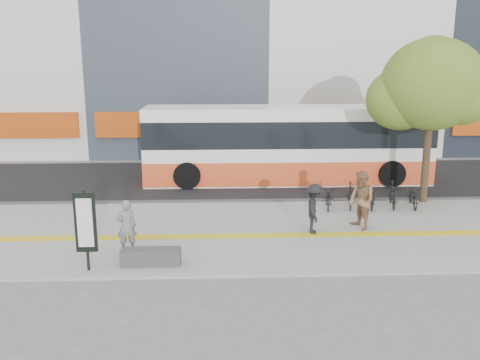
{
  "coord_description": "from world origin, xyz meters",
  "views": [
    {
      "loc": [
        -0.72,
        -14.21,
        5.51
      ],
      "look_at": [
        -0.06,
        2.0,
        1.65
      ],
      "focal_mm": 38.22,
      "sensor_mm": 36.0,
      "label": 1
    }
  ],
  "objects_px": {
    "signboard": "(85,224)",
    "bus": "(287,146)",
    "seated_woman": "(127,226)",
    "pedestrian_tan": "(361,200)",
    "pedestrian_dark": "(314,209)",
    "bench": "(151,257)",
    "street_tree": "(431,86)"
  },
  "relations": [
    {
      "from": "pedestrian_dark",
      "to": "signboard",
      "type": "bearing_deg",
      "value": 120.8
    },
    {
      "from": "bus",
      "to": "pedestrian_tan",
      "type": "bearing_deg",
      "value": -77.47
    },
    {
      "from": "bench",
      "to": "bus",
      "type": "xyz_separation_m",
      "value": [
        4.92,
        9.7,
        1.35
      ]
    },
    {
      "from": "signboard",
      "to": "street_tree",
      "type": "distance_m",
      "value": 13.4
    },
    {
      "from": "signboard",
      "to": "bus",
      "type": "xyz_separation_m",
      "value": [
        6.52,
        10.01,
        0.28
      ]
    },
    {
      "from": "seated_woman",
      "to": "pedestrian_tan",
      "type": "xyz_separation_m",
      "value": [
        7.26,
        1.77,
        0.18
      ]
    },
    {
      "from": "bus",
      "to": "seated_woman",
      "type": "xyz_separation_m",
      "value": [
        -5.72,
        -8.7,
        -0.8
      ]
    },
    {
      "from": "street_tree",
      "to": "bus",
      "type": "relative_size",
      "value": 0.5
    },
    {
      "from": "bus",
      "to": "seated_woman",
      "type": "bearing_deg",
      "value": -123.31
    },
    {
      "from": "bench",
      "to": "signboard",
      "type": "xyz_separation_m",
      "value": [
        -1.6,
        -0.31,
        1.06
      ]
    },
    {
      "from": "bus",
      "to": "pedestrian_dark",
      "type": "distance_m",
      "value": 7.35
    },
    {
      "from": "pedestrian_dark",
      "to": "bench",
      "type": "bearing_deg",
      "value": 124.33
    },
    {
      "from": "pedestrian_tan",
      "to": "seated_woman",
      "type": "bearing_deg",
      "value": -96.19
    },
    {
      "from": "bench",
      "to": "street_tree",
      "type": "relative_size",
      "value": 0.25
    },
    {
      "from": "signboard",
      "to": "bus",
      "type": "relative_size",
      "value": 0.17
    },
    {
      "from": "signboard",
      "to": "pedestrian_tan",
      "type": "xyz_separation_m",
      "value": [
        8.06,
        3.07,
        -0.33
      ]
    },
    {
      "from": "bus",
      "to": "pedestrian_dark",
      "type": "height_order",
      "value": "bus"
    },
    {
      "from": "bench",
      "to": "street_tree",
      "type": "height_order",
      "value": "street_tree"
    },
    {
      "from": "bench",
      "to": "seated_woman",
      "type": "distance_m",
      "value": 1.39
    },
    {
      "from": "street_tree",
      "to": "pedestrian_dark",
      "type": "distance_m",
      "value": 7.1
    },
    {
      "from": "signboard",
      "to": "pedestrian_dark",
      "type": "xyz_separation_m",
      "value": [
        6.47,
        2.7,
        -0.48
      ]
    },
    {
      "from": "bus",
      "to": "pedestrian_dark",
      "type": "relative_size",
      "value": 7.9
    },
    {
      "from": "signboard",
      "to": "bus",
      "type": "distance_m",
      "value": 11.95
    },
    {
      "from": "pedestrian_dark",
      "to": "seated_woman",
      "type": "bearing_deg",
      "value": 112.01
    },
    {
      "from": "bus",
      "to": "street_tree",
      "type": "bearing_deg",
      "value": -37.13
    },
    {
      "from": "bus",
      "to": "pedestrian_tan",
      "type": "relative_size",
      "value": 6.64
    },
    {
      "from": "pedestrian_tan",
      "to": "pedestrian_dark",
      "type": "xyz_separation_m",
      "value": [
        -1.59,
        -0.37,
        -0.15
      ]
    },
    {
      "from": "signboard",
      "to": "seated_woman",
      "type": "xyz_separation_m",
      "value": [
        0.8,
        1.3,
        -0.51
      ]
    },
    {
      "from": "bench",
      "to": "bus",
      "type": "height_order",
      "value": "bus"
    },
    {
      "from": "signboard",
      "to": "pedestrian_dark",
      "type": "height_order",
      "value": "signboard"
    },
    {
      "from": "bench",
      "to": "pedestrian_tan",
      "type": "distance_m",
      "value": 7.07
    },
    {
      "from": "bench",
      "to": "signboard",
      "type": "height_order",
      "value": "signboard"
    }
  ]
}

